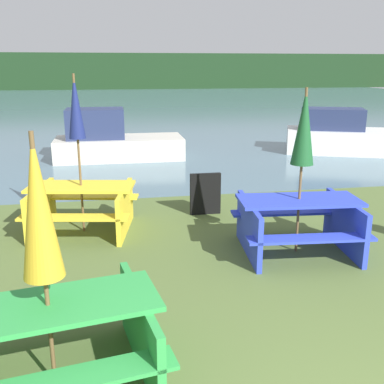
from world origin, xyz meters
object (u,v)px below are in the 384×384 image
at_px(picnic_table_yellow, 82,204).
at_px(umbrella_darkgreen, 304,128).
at_px(picnic_table_blue, 298,220).
at_px(signboard, 205,194).
at_px(umbrella_navy, 76,109).
at_px(boat_second, 350,137).
at_px(umbrella_gold, 38,208).
at_px(boat, 113,141).
at_px(picnic_table_green, 51,337).

height_order(picnic_table_yellow, umbrella_darkgreen, umbrella_darkgreen).
relative_size(picnic_table_blue, signboard, 2.39).
height_order(picnic_table_yellow, umbrella_navy, umbrella_navy).
xyz_separation_m(picnic_table_blue, boat_second, (4.63, 6.92, 0.03)).
bearing_deg(picnic_table_yellow, umbrella_gold, -90.71).
xyz_separation_m(picnic_table_yellow, umbrella_gold, (-0.05, -3.70, 1.10)).
xyz_separation_m(umbrella_gold, boat, (0.57, 9.59, -1.04)).
bearing_deg(boat_second, umbrella_navy, -123.31).
distance_m(picnic_table_blue, umbrella_darkgreen, 1.31).
relative_size(picnic_table_green, umbrella_darkgreen, 0.85).
bearing_deg(picnic_table_yellow, umbrella_navy, 104.04).
bearing_deg(picnic_table_blue, picnic_table_green, -143.42).
bearing_deg(boat_second, picnic_table_yellow, -123.31).
height_order(picnic_table_blue, umbrella_gold, umbrella_gold).
bearing_deg(signboard, boat_second, 42.05).
bearing_deg(signboard, umbrella_gold, -117.23).
height_order(umbrella_darkgreen, boat_second, umbrella_darkgreen).
xyz_separation_m(picnic_table_yellow, umbrella_navy, (-0.00, 0.00, 1.50)).
bearing_deg(umbrella_darkgreen, picnic_table_green, -143.42).
distance_m(picnic_table_blue, umbrella_gold, 4.02).
relative_size(umbrella_darkgreen, boat, 0.64).
bearing_deg(boat_second, picnic_table_green, -108.99).
relative_size(picnic_table_blue, umbrella_darkgreen, 0.78).
bearing_deg(picnic_table_yellow, picnic_table_blue, -24.50).
bearing_deg(boat_second, boat, -161.92).
relative_size(picnic_table_green, picnic_table_blue, 1.10).
xyz_separation_m(umbrella_darkgreen, boat, (-2.53, 7.28, -1.26)).
distance_m(picnic_table_blue, umbrella_navy, 3.68).
bearing_deg(picnic_table_blue, signboard, 116.52).
relative_size(umbrella_darkgreen, signboard, 3.08).
relative_size(picnic_table_green, umbrella_navy, 0.80).
relative_size(umbrella_gold, boat, 0.59).
bearing_deg(umbrella_gold, umbrella_darkgreen, 36.58).
bearing_deg(picnic_table_yellow, signboard, 13.28).
xyz_separation_m(picnic_table_blue, boat, (-2.53, 7.28, 0.05)).
xyz_separation_m(picnic_table_yellow, signboard, (2.12, 0.50, -0.08)).
height_order(picnic_table_green, boat_second, boat_second).
height_order(picnic_table_blue, picnic_table_yellow, picnic_table_blue).
height_order(picnic_table_yellow, boat, boat).
bearing_deg(signboard, picnic_table_green, -117.23).
bearing_deg(umbrella_darkgreen, boat, 109.19).
distance_m(umbrella_navy, umbrella_darkgreen, 3.37).
height_order(umbrella_gold, umbrella_darkgreen, umbrella_darkgreen).
distance_m(umbrella_darkgreen, signboard, 2.54).
xyz_separation_m(boat_second, signboard, (-5.57, -5.03, -0.13)).
relative_size(picnic_table_green, signboard, 2.63).
distance_m(boat, signboard, 5.62).
height_order(umbrella_navy, boat_second, umbrella_navy).
xyz_separation_m(picnic_table_green, umbrella_navy, (0.05, 3.70, 1.50)).
bearing_deg(signboard, umbrella_darkgreen, -63.48).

